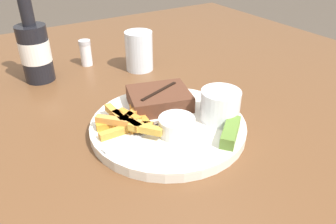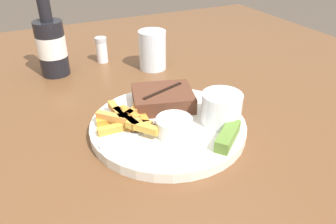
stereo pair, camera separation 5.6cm
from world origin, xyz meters
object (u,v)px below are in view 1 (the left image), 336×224
Objects in this scene: dinner_plate at (168,126)px; beer_bottle at (35,50)px; pickle_spear at (230,132)px; fork_utensil at (136,136)px; drinking_glass at (139,51)px; coleslaw_cup at (220,103)px; dipping_sauce_cup at (177,125)px; steak_portion at (159,99)px; salt_shaker at (86,53)px.

beer_bottle reaches higher than dinner_plate.
pickle_spear reaches higher than fork_utensil.
fork_utensil is 1.42× the size of drinking_glass.
coleslaw_cup is 0.44m from beer_bottle.
dipping_sauce_cup reaches higher than pickle_spear.
coleslaw_cup is 0.09m from dipping_sauce_cup.
dinner_plate is at bearing -107.65° from drinking_glass.
pickle_spear is at bearing -73.50° from steak_portion.
dipping_sauce_cup is (-0.01, -0.04, 0.03)m from dinner_plate.
salt_shaker is (-0.02, 0.36, 0.02)m from dinner_plate.
beer_bottle reaches higher than dipping_sauce_cup.
pickle_spear is at bearing -38.52° from dipping_sauce_cup.
dipping_sauce_cup is at bearing -70.64° from beer_bottle.
drinking_glass reaches higher than dipping_sauce_cup.
dinner_plate is 0.29m from drinking_glass.
steak_portion reaches higher than fork_utensil.
beer_bottle reaches higher than drinking_glass.
coleslaw_cup is at bearing -55.56° from steak_portion.
pickle_spear is at bearing -65.00° from beer_bottle.
dipping_sauce_cup is at bearing 141.48° from pickle_spear.
coleslaw_cup is 0.06m from pickle_spear.
drinking_glass is (0.09, 0.27, 0.04)m from dinner_plate.
steak_portion is at bearing 76.07° from dipping_sauce_cup.
coleslaw_cup is at bearing -25.05° from dinner_plate.
drinking_glass is (0.02, 0.36, 0.02)m from pickle_spear.
fork_utensil is (-0.15, 0.03, -0.03)m from coleslaw_cup.
pickle_spear is at bearing -93.85° from drinking_glass.
fork_utensil reaches higher than dinner_plate.
salt_shaker is (-0.01, 0.40, -0.00)m from dipping_sauce_cup.
dinner_plate is 0.37m from salt_shaker.
beer_bottle is at bearing -167.40° from salt_shaker.
dinner_plate is 2.07× the size of steak_portion.
coleslaw_cup is at bearing -59.42° from beer_bottle.
pickle_spear is (0.06, -0.09, 0.02)m from dinner_plate.
coleslaw_cup is at bearing 68.21° from pickle_spear.
steak_portion is 0.64× the size of beer_bottle.
steak_portion is at bearing -108.08° from drinking_glass.
salt_shaker is (0.12, 0.03, -0.04)m from beer_bottle.
drinking_glass is 0.14m from salt_shaker.
drinking_glass is at bearing 72.35° from dinner_plate.
salt_shaker is at bearing 137.06° from drinking_glass.
salt_shaker is at bearing 91.32° from dipping_sauce_cup.
coleslaw_cup is (0.08, -0.04, 0.04)m from dinner_plate.
beer_bottle is (-0.14, 0.34, 0.06)m from dinner_plate.
dipping_sauce_cup is 0.29× the size of beer_bottle.
drinking_glass is (0.00, 0.31, -0.00)m from coleslaw_cup.
steak_portion is 2.19× the size of dipping_sauce_cup.
dipping_sauce_cup is at bearing 179.71° from coleslaw_cup.
beer_bottle is 2.18× the size of drinking_glass.
beer_bottle is 3.17× the size of salt_shaker.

